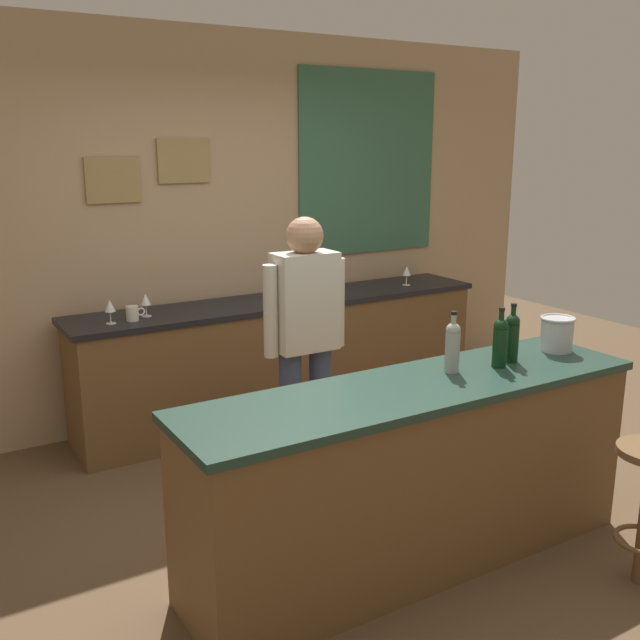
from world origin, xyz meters
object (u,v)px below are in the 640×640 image
Objects in this scene: ice_bucket at (557,333)px; wine_glass_c at (324,279)px; wine_glass_b at (146,300)px; wine_glass_d at (333,276)px; bartender at (305,336)px; wine_bottle_a at (453,345)px; wine_glass_a at (110,307)px; wine_bottle_b at (500,341)px; wine_bottle_c at (512,336)px; coffee_mug at (133,313)px; wine_glass_e at (407,272)px.

ice_bucket is 2.02m from wine_glass_c.
wine_glass_d is (1.50, 0.08, 0.00)m from wine_glass_b.
bartender is at bearing -126.01° from wine_glass_c.
wine_glass_a is at bearing 121.20° from wine_bottle_a.
wine_glass_c is at bearing 83.62° from wine_bottle_b.
wine_bottle_c is 2.37m from wine_glass_b.
wine_glass_b is 1.50m from wine_glass_d.
wine_glass_d is at bearing 73.71° from wine_bottle_a.
coffee_mug is at bearing 124.08° from bartender.
wine_glass_c is (0.80, 1.11, 0.07)m from bartender.
wine_glass_d is at bearing 28.28° from wine_glass_c.
wine_glass_a is (-1.41, 1.96, -0.05)m from wine_bottle_b.
wine_glass_a is at bearing -176.61° from wine_glass_c.
wine_glass_c is (0.11, 2.02, -0.05)m from wine_bottle_c.
bartender is 0.95m from wine_bottle_a.
wine_glass_a is at bearing 128.42° from wine_bottle_c.
bartender is at bearing -145.83° from wine_glass_e.
bartender reaches higher than wine_glass_e.
bartender reaches higher than ice_bucket.
wine_glass_d is (0.34, 2.12, -0.05)m from wine_bottle_b.
wine_bottle_a is at bearing 179.23° from ice_bucket.
wine_bottle_c is 2.14m from wine_glass_e.
ice_bucket is 1.21× the size of wine_glass_b.
bartender is at bearing 121.08° from wine_bottle_b.
wine_glass_c is at bearing -151.72° from wine_glass_d.
ice_bucket is 1.21× the size of wine_glass_e.
wine_glass_e is at bearing 66.70° from wine_bottle_c.
bartender is 1.16m from wine_bottle_c.
wine_glass_a and wine_glass_b have the same top height.
ice_bucket is (0.35, 0.01, -0.04)m from wine_bottle_c.
wine_glass_c is at bearing 0.91° from wine_glass_b.
wine_glass_b is 1.24× the size of coffee_mug.
bartender is at bearing 127.05° from wine_bottle_c.
bartender reaches higher than wine_glass_b.
wine_glass_b is 1.39m from wine_glass_c.
wine_bottle_b is 2.35m from coffee_mug.
wine_bottle_b is 1.97× the size of wine_glass_b.
coffee_mug is (-1.61, -0.15, -0.06)m from wine_glass_d.
ice_bucket is (1.05, -0.90, 0.08)m from bartender.
wine_glass_c is at bearing 53.99° from bartender.
wine_bottle_c reaches higher than wine_glass_b.
wine_glass_c is (1.39, 0.02, 0.00)m from wine_glass_b.
wine_bottle_a is at bearing -62.25° from coffee_mug.
wine_bottle_a and wine_bottle_b have the same top height.
wine_bottle_b and wine_bottle_c have the same top height.
wine_bottle_b is 2.42m from wine_glass_a.
bartender is 1.86m from wine_glass_e.
wine_glass_b is (-0.90, 1.98, -0.05)m from wine_bottle_a.
wine_glass_b is at bearing 16.51° from wine_glass_a.
wine_glass_e is at bearing -5.01° from wine_glass_c.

